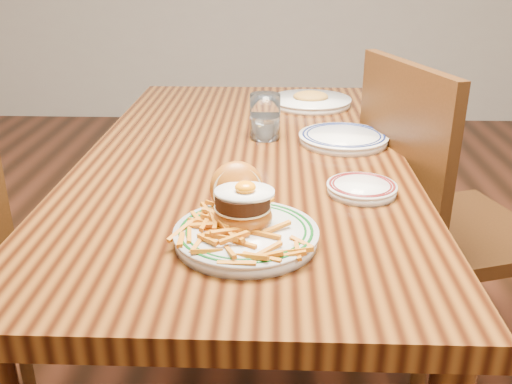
{
  "coord_description": "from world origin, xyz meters",
  "views": [
    {
      "loc": [
        0.08,
        -1.45,
        1.26
      ],
      "look_at": [
        0.05,
        -0.47,
        0.84
      ],
      "focal_mm": 40.0,
      "sensor_mm": 36.0,
      "label": 1
    }
  ],
  "objects_px": {
    "main_plate": "(244,221)",
    "table": "(245,183)",
    "chair_right": "(434,219)",
    "side_plate": "(362,188)"
  },
  "relations": [
    {
      "from": "chair_right",
      "to": "main_plate",
      "type": "xyz_separation_m",
      "value": [
        -0.52,
        -0.56,
        0.26
      ]
    },
    {
      "from": "table",
      "to": "side_plate",
      "type": "distance_m",
      "value": 0.4
    },
    {
      "from": "main_plate",
      "to": "table",
      "type": "bearing_deg",
      "value": 79.51
    },
    {
      "from": "side_plate",
      "to": "chair_right",
      "type": "bearing_deg",
      "value": 43.4
    },
    {
      "from": "chair_right",
      "to": "table",
      "type": "bearing_deg",
      "value": -10.82
    },
    {
      "from": "table",
      "to": "side_plate",
      "type": "xyz_separation_m",
      "value": [
        0.28,
        -0.27,
        0.1
      ]
    },
    {
      "from": "side_plate",
      "to": "main_plate",
      "type": "bearing_deg",
      "value": -145.26
    },
    {
      "from": "table",
      "to": "main_plate",
      "type": "bearing_deg",
      "value": -86.79
    },
    {
      "from": "table",
      "to": "side_plate",
      "type": "relative_size",
      "value": 10.18
    },
    {
      "from": "chair_right",
      "to": "main_plate",
      "type": "relative_size",
      "value": 3.44
    }
  ]
}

